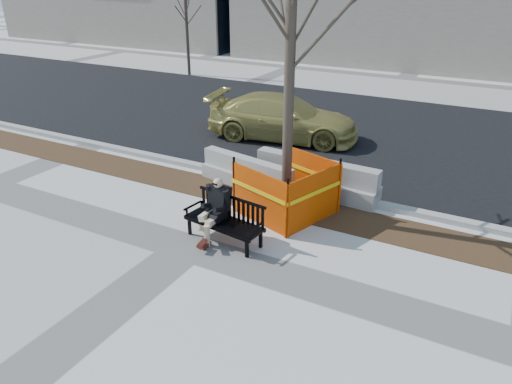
# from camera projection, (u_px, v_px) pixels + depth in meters

# --- Properties ---
(ground) EXTENTS (120.00, 120.00, 0.00)m
(ground) POSITION_uv_depth(u_px,v_px,m) (188.00, 247.00, 9.55)
(ground) COLOR beige
(ground) RESTS_ON ground
(mulch_strip) EXTENTS (40.00, 1.20, 0.02)m
(mulch_strip) POSITION_uv_depth(u_px,v_px,m) (252.00, 197.00, 11.63)
(mulch_strip) COLOR #47301C
(mulch_strip) RESTS_ON ground
(asphalt_street) EXTENTS (60.00, 10.40, 0.01)m
(asphalt_street) POSITION_uv_depth(u_px,v_px,m) (339.00, 129.00, 16.58)
(asphalt_street) COLOR black
(asphalt_street) RESTS_ON ground
(curb) EXTENTS (60.00, 0.25, 0.12)m
(curb) POSITION_uv_depth(u_px,v_px,m) (270.00, 181.00, 12.36)
(curb) COLOR #9E9B93
(curb) RESTS_ON ground
(bench) EXTENTS (1.77, 0.84, 0.91)m
(bench) POSITION_uv_depth(u_px,v_px,m) (225.00, 241.00, 9.79)
(bench) COLOR black
(bench) RESTS_ON ground
(seated_man) EXTENTS (0.65, 0.96, 1.25)m
(seated_man) POSITION_uv_depth(u_px,v_px,m) (217.00, 236.00, 9.95)
(seated_man) COLOR black
(seated_man) RESTS_ON ground
(tree_fence) EXTENTS (3.30, 3.30, 6.50)m
(tree_fence) POSITION_uv_depth(u_px,v_px,m) (286.00, 212.00, 10.95)
(tree_fence) COLOR #FB5200
(tree_fence) RESTS_ON ground
(sedan) EXTENTS (5.06, 2.76, 1.39)m
(sedan) POSITION_uv_depth(u_px,v_px,m) (283.00, 138.00, 15.71)
(sedan) COLOR #A89A49
(sedan) RESTS_ON ground
(jersey_barrier_left) EXTENTS (2.73, 1.03, 0.77)m
(jersey_barrier_left) POSITION_uv_depth(u_px,v_px,m) (247.00, 186.00, 12.22)
(jersey_barrier_left) COLOR #A09D95
(jersey_barrier_left) RESTS_ON ground
(jersey_barrier_right) EXTENTS (3.14, 0.79, 0.89)m
(jersey_barrier_right) POSITION_uv_depth(u_px,v_px,m) (315.00, 193.00, 11.86)
(jersey_barrier_right) COLOR gray
(jersey_barrier_right) RESTS_ON ground
(far_tree_left) EXTENTS (2.16, 2.16, 4.69)m
(far_tree_left) POSITION_uv_depth(u_px,v_px,m) (189.00, 75.00, 25.16)
(far_tree_left) COLOR #49392F
(far_tree_left) RESTS_ON ground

